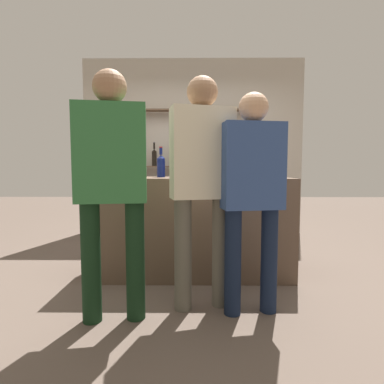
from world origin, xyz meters
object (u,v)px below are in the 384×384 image
Objects in this scene: wine_glass at (115,166)px; ice_bucket at (241,167)px; customer_left at (112,177)px; server_behind_counter at (195,170)px; counter_bottle_3 at (198,163)px; cork_jar at (114,170)px; counter_bottle_1 at (225,165)px; customer_right at (252,186)px; counter_bottle_0 at (110,164)px; counter_bottle_4 at (161,165)px; customer_center at (202,175)px; counter_bottle_2 at (238,165)px.

ice_bucket is (1.32, -0.24, -0.01)m from wine_glass.
server_behind_counter is (0.57, 1.76, 0.03)m from customer_left.
cork_jar is at bearing -168.42° from counter_bottle_3.
counter_bottle_1 is 1.46× the size of ice_bucket.
ice_bucket is 0.93m from server_behind_counter.
customer_right is at bearing -84.58° from counter_bottle_1.
cork_jar is at bearing 4.96° from customer_left.
counter_bottle_0 is 0.22× the size of customer_right.
counter_bottle_3 is (0.85, 0.04, 0.01)m from counter_bottle_0.
counter_bottle_4 is 2.11× the size of cork_jar.
customer_left is at bearing -10.91° from server_behind_counter.
customer_center is (0.03, -0.73, -0.09)m from counter_bottle_3.
server_behind_counter is at bearing 52.48° from cork_jar.
cork_jar is 0.09× the size of customer_right.
counter_bottle_2 is at bearing -49.08° from customer_left.
server_behind_counter is (0.76, 0.99, -0.01)m from cork_jar.
counter_bottle_1 is 0.21× the size of customer_right.
customer_center is at bearing -88.03° from counter_bottle_3.
server_behind_counter reaches higher than wine_glass.
counter_bottle_0 is at bearing 120.78° from cork_jar.
counter_bottle_4 is at bearing -19.91° from server_behind_counter.
wine_glass is 1.04m from server_behind_counter.
counter_bottle_0 is at bearing -177.01° from counter_bottle_3.
customer_left reaches higher than cork_jar.
counter_bottle_3 is 0.83m from server_behind_counter.
server_behind_counter reaches higher than customer_center.
wine_glass is (-1.17, 0.06, -0.01)m from counter_bottle_1.
counter_bottle_0 reaches higher than ice_bucket.
counter_bottle_4 is at bearing 160.83° from counter_bottle_3.
wine_glass is (-0.89, 0.26, -0.02)m from counter_bottle_3.
wine_glass is (-0.51, 0.12, -0.01)m from counter_bottle_4.
cork_jar is 1.34m from customer_right.
customer_center reaches higher than counter_bottle_4.
counter_bottle_0 is at bearing -166.06° from counter_bottle_2.
server_behind_counter is (0.35, 0.70, -0.06)m from counter_bottle_4.
counter_bottle_1 is 1.18m from wine_glass.
server_behind_counter is at bearing 115.90° from counter_bottle_1.
counter_bottle_1 is 0.67m from counter_bottle_4.
counter_bottle_0 is at bearing 37.86° from customer_center.
customer_center is (0.87, -0.69, -0.09)m from counter_bottle_0.
counter_bottle_0 reaches higher than counter_bottle_2.
counter_bottle_3 is 0.21× the size of customer_left.
counter_bottle_3 reaches higher than counter_bottle_2.
counter_bottle_0 is 1.46m from customer_right.
server_behind_counter is at bearing 129.32° from counter_bottle_2.
cork_jar is at bearing 51.44° from customer_right.
counter_bottle_2 reaches higher than wine_glass.
customer_right is (1.16, -0.66, -0.11)m from cork_jar.
ice_bucket is 0.13× the size of customer_left.
counter_bottle_4 is 0.95m from customer_center.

